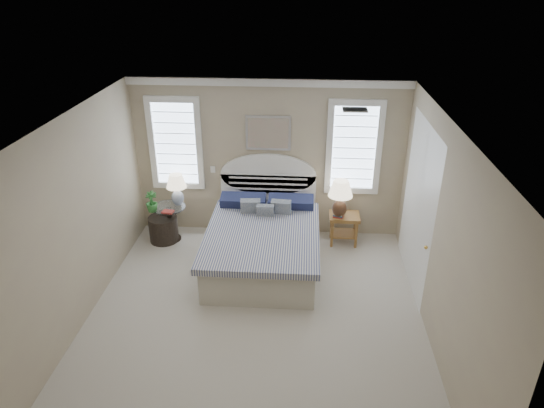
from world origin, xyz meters
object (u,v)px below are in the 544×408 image
at_px(nightstand_right, 344,223).
at_px(floor_pot, 164,229).
at_px(lamp_left, 177,186).
at_px(lamp_right, 340,195).
at_px(side_table_left, 170,220).
at_px(bed, 263,241).

xyz_separation_m(nightstand_right, floor_pot, (-3.07, -0.14, -0.16)).
xyz_separation_m(nightstand_right, lamp_left, (-2.81, 0.01, 0.58)).
relative_size(lamp_left, lamp_right, 0.85).
distance_m(floor_pot, lamp_left, 0.80).
xyz_separation_m(side_table_left, floor_pot, (-0.12, -0.04, -0.16)).
distance_m(nightstand_right, floor_pot, 3.07).
height_order(bed, lamp_left, bed).
relative_size(floor_pot, lamp_right, 0.75).
bearing_deg(side_table_left, nightstand_right, 1.94).
xyz_separation_m(bed, side_table_left, (-1.65, 0.59, 0.00)).
height_order(nightstand_right, floor_pot, nightstand_right).
relative_size(bed, lamp_right, 3.51).
xyz_separation_m(side_table_left, lamp_right, (2.85, 0.05, 0.54)).
height_order(bed, floor_pot, bed).
bearing_deg(lamp_right, lamp_left, 178.75).
relative_size(nightstand_right, lamp_left, 0.97).
xyz_separation_m(bed, lamp_right, (1.20, 0.64, 0.54)).
bearing_deg(nightstand_right, side_table_left, -178.06).
bearing_deg(side_table_left, lamp_left, 37.25).
bearing_deg(floor_pot, side_table_left, 17.70).
distance_m(side_table_left, nightstand_right, 2.95).
bearing_deg(nightstand_right, floor_pot, -177.44).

